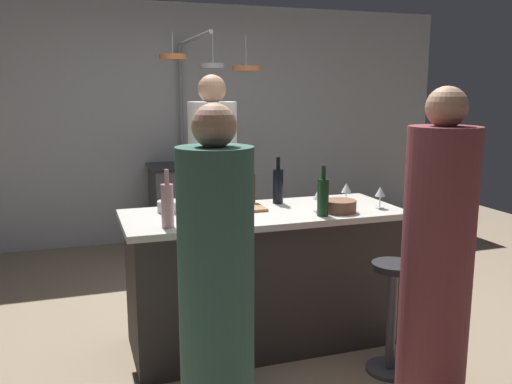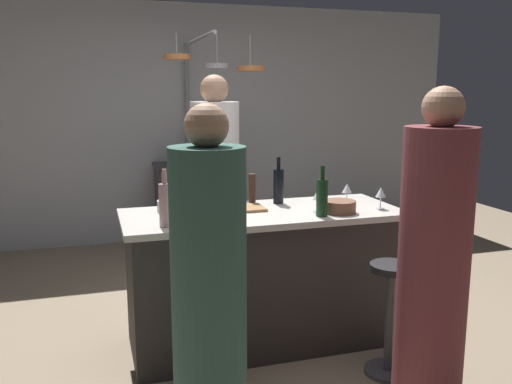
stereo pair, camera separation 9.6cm
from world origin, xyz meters
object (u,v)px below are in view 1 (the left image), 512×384
Objects in this scene: bar_stool_left at (216,338)px; potted_plant at (407,240)px; cutting_board at (240,209)px; bar_stool_right at (392,312)px; wine_bottle_rose at (167,205)px; mixing_bowl_wooden at (340,206)px; guest_right at (437,266)px; wine_glass_by_chef at (380,193)px; wine_bottle_red at (323,196)px; wine_glass_near_left_guest at (318,196)px; stove_range at (188,205)px; wine_bottle_dark at (278,185)px; wine_glass_near_right_guest at (346,189)px; guest_left at (217,297)px; pepper_mill at (252,189)px; mixing_bowl_steel at (170,206)px; chef at (214,198)px.

bar_stool_left is 2.74m from potted_plant.
bar_stool_left is at bearing -116.27° from cutting_board.
bar_stool_right is 2.04× the size of wine_bottle_rose.
mixing_bowl_wooden is (-0.13, 0.44, 0.56)m from bar_stool_right.
wine_bottle_rose is (-1.24, 0.79, 0.25)m from guest_right.
wine_glass_by_chef is 0.31m from mixing_bowl_wooden.
guest_right reaches higher than wine_bottle_red.
wine_bottle_rose is 0.99m from wine_glass_near_left_guest.
stove_range is at bearing 139.60° from potted_plant.
wine_glass_near_right_guest is at bearing -21.38° from wine_bottle_dark.
bar_stool_left is at bearing -98.91° from stove_range.
potted_plant is (1.18, 1.96, -0.49)m from guest_right.
wine_glass_near_left_guest is at bearing -82.69° from stove_range.
bar_stool_left is at bearing -155.04° from mixing_bowl_wooden.
guest_left reaches higher than wine_glass_near_left_guest.
guest_left reaches higher than cutting_board.
pepper_mill is 0.19m from wine_bottle_dark.
guest_left is at bearing -140.33° from potted_plant.
cutting_board is 2.19× the size of wine_glass_near_left_guest.
wine_glass_near_right_guest is (0.31, 0.28, -0.02)m from wine_bottle_red.
mixing_bowl_steel is (-1.16, 1.18, 0.15)m from guest_right.
potted_plant is 2.48× the size of pepper_mill.
guest_right is (0.70, -1.87, -0.05)m from chef.
wine_bottle_red is at bearing -1.23° from wine_bottle_rose.
mixing_bowl_wooden is at bearing -42.84° from pepper_mill.
bar_stool_right is at bearing 0.00° from bar_stool_left.
wine_bottle_rose reaches higher than pepper_mill.
cutting_board is 0.99× the size of wine_bottle_dark.
pepper_mill is at bearing 161.83° from wine_glass_near_right_guest.
wine_bottle_rose reaches higher than wine_bottle_dark.
guest_left is at bearing -139.84° from wine_bottle_red.
chef is at bearing 63.33° from wine_bottle_rose.
cutting_board is at bearing -155.31° from potted_plant.
cutting_board is 0.65m from mixing_bowl_wooden.
guest_right is 0.95m from wine_glass_near_left_guest.
guest_right reaches higher than bar_stool_left.
guest_right is 1.20m from bar_stool_left.
wine_glass_near_left_guest is at bearing -23.76° from cutting_board.
guest_right reaches higher than guest_left.
cutting_board is (-0.72, 1.09, 0.12)m from guest_right.
wine_bottle_rose reaches higher than wine_glass_near_left_guest.
pepper_mill is at bearing 152.21° from wine_glass_by_chef.
guest_right is at bearing -70.38° from wine_bottle_red.
wine_bottle_rose reaches higher than mixing_bowl_steel.
wine_glass_near_right_guest is at bearing -3.43° from cutting_board.
guest_right is 0.89m from wine_glass_by_chef.
guest_left reaches higher than potted_plant.
cutting_board is (0.43, 1.06, 0.16)m from guest_left.
wine_glass_near_left_guest reaches higher than mixing_bowl_wooden.
mixing_bowl_wooden is at bearing -125.90° from wine_glass_near_right_guest.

